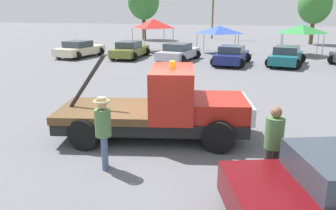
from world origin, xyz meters
TOP-DOWN VIEW (x-y plane):
  - ground_plane at (0.00, 0.00)m, footprint 160.00×160.00m
  - tow_truck at (0.33, 0.08)m, footprint 5.95×3.38m
  - person_near_truck at (3.44, -1.91)m, footprint 0.40×0.40m
  - person_at_hood at (-0.41, -2.28)m, footprint 0.40×0.40m
  - parked_car_cream at (-11.65, 15.02)m, footprint 2.86×4.70m
  - parked_car_olive at (-7.50, 15.78)m, footprint 2.54×4.79m
  - parked_car_silver at (-3.31, 15.36)m, footprint 2.80×4.90m
  - parked_car_navy at (0.76, 14.70)m, footprint 2.59×4.43m
  - parked_car_teal at (4.45, 15.49)m, footprint 2.86×4.90m
  - canopy_tent_red at (-7.15, 20.58)m, footprint 3.05×3.05m
  - canopy_tent_blue at (-1.13, 20.97)m, footprint 3.31×3.31m
  - canopy_tent_green at (5.81, 21.48)m, footprint 3.15×3.15m
  - tree_left at (7.75, 31.97)m, footprint 3.61×3.61m
  - tree_center at (-12.70, 32.65)m, footprint 4.05×4.05m
  - traffic_cone at (0.34, 3.19)m, footprint 0.40×0.40m

SIDE VIEW (x-z plane):
  - ground_plane at x=0.00m, z-range 0.00..0.00m
  - traffic_cone at x=0.34m, z-range -0.02..0.53m
  - parked_car_navy at x=0.76m, z-range -0.02..1.32m
  - parked_car_teal at x=4.45m, z-range -0.02..1.32m
  - parked_car_olive at x=-7.50m, z-range -0.02..1.32m
  - parked_car_silver at x=-3.31m, z-range -0.02..1.32m
  - parked_car_cream at x=-11.65m, z-range -0.02..1.32m
  - tow_truck at x=0.33m, z-range -0.34..2.17m
  - person_near_truck at x=3.44m, z-range 0.14..1.92m
  - person_at_hood at x=-0.41m, z-range 0.16..1.95m
  - canopy_tent_blue at x=-1.13m, z-range 0.86..3.28m
  - canopy_tent_green at x=5.81m, z-range 0.92..3.50m
  - canopy_tent_red at x=-7.15m, z-range 1.06..4.03m
  - tree_left at x=7.75m, z-range 1.10..7.54m
  - tree_center at x=-12.70m, z-range 1.24..8.47m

